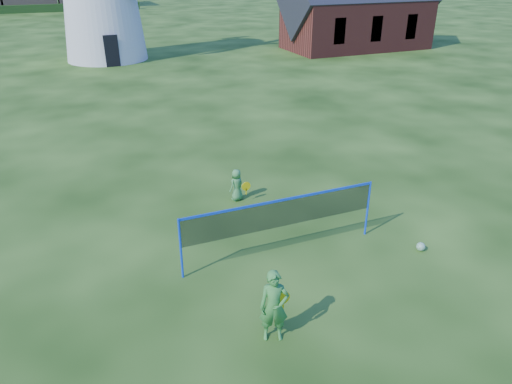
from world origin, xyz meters
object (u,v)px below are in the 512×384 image
Objects in this scene: chapel at (357,12)px; player_girl at (274,306)px; badminton_net at (281,214)px; play_ball at (421,247)px; player_boy at (237,185)px.

chapel reaches higher than player_girl.
badminton_net reaches higher than play_ball.
player_boy is (0.05, 3.23, -0.64)m from badminton_net.
player_boy is 4.51× the size of play_ball.
play_ball is (-15.19, -26.31, -2.67)m from chapel.
play_ball is at bearing -120.00° from chapel.
chapel is 28.72m from player_boy.
chapel reaches higher than player_boy.
chapel reaches higher than play_ball.
chapel is 31.24m from badminton_net.
chapel is at bearing 60.00° from play_ball.
player_girl is (-19.91, -27.68, -2.01)m from chapel.
player_girl is at bearing 51.83° from player_boy.
player_girl is 6.95× the size of play_ball.
badminton_net is at bearing 160.11° from play_ball.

